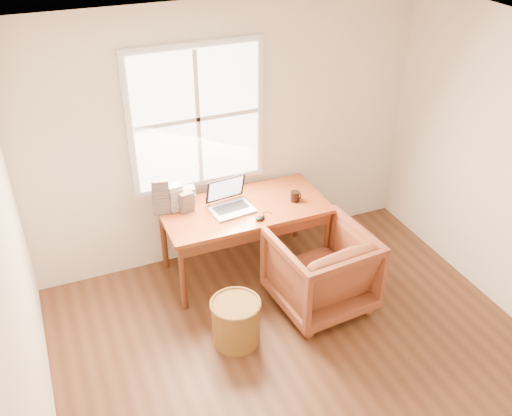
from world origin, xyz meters
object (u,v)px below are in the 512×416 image
(laptop, at_px, (232,198))
(coffee_mug, at_px, (295,196))
(desk, at_px, (244,208))
(cd_stack_a, at_px, (175,197))
(armchair, at_px, (321,269))
(wicker_stool, at_px, (236,322))

(laptop, distance_m, coffee_mug, 0.64)
(desk, height_order, cd_stack_a, cd_stack_a)
(desk, xyz_separation_m, armchair, (0.45, -0.76, -0.34))
(wicker_stool, distance_m, cd_stack_a, 1.32)
(armchair, height_order, cd_stack_a, cd_stack_a)
(desk, height_order, wicker_stool, desk)
(armchair, bearing_deg, desk, -64.02)
(laptop, height_order, coffee_mug, laptop)
(armchair, xyz_separation_m, wicker_stool, (-0.90, -0.16, -0.18))
(desk, height_order, armchair, armchair)
(cd_stack_a, bearing_deg, laptop, -26.64)
(coffee_mug, relative_size, cd_stack_a, 0.39)
(armchair, bearing_deg, coffee_mug, -98.57)
(desk, distance_m, coffee_mug, 0.51)
(wicker_stool, bearing_deg, cd_stack_a, 98.71)
(cd_stack_a, bearing_deg, coffee_mug, -15.17)
(desk, relative_size, cd_stack_a, 6.19)
(cd_stack_a, bearing_deg, armchair, -42.01)
(laptop, height_order, cd_stack_a, laptop)
(armchair, distance_m, coffee_mug, 0.78)
(desk, xyz_separation_m, cd_stack_a, (-0.62, 0.21, 0.15))
(laptop, bearing_deg, coffee_mug, -12.08)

